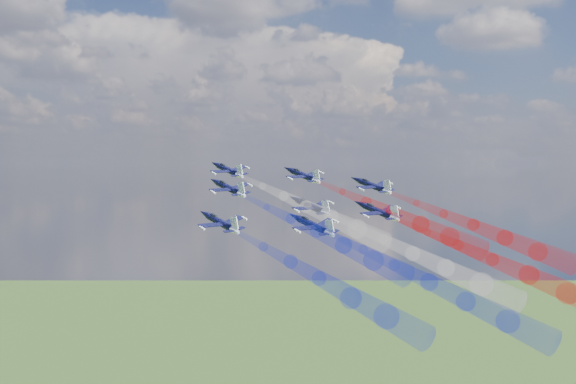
# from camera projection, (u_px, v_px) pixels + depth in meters

# --- Properties ---
(jet_lead) EXTENTS (16.24, 16.00, 7.86)m
(jet_lead) POSITION_uv_depth(u_px,v_px,m) (228.00, 170.00, 156.21)
(jet_lead) COLOR black
(trail_lead) EXTENTS (34.53, 30.59, 15.94)m
(trail_lead) POSITION_uv_depth(u_px,v_px,m) (306.00, 206.00, 137.62)
(trail_lead) COLOR white
(jet_inner_left) EXTENTS (16.24, 16.00, 7.86)m
(jet_inner_left) POSITION_uv_depth(u_px,v_px,m) (229.00, 188.00, 141.45)
(jet_inner_left) COLOR black
(trail_inner_left) EXTENTS (34.53, 30.59, 15.94)m
(trail_inner_left) POSITION_uv_depth(u_px,v_px,m) (316.00, 231.00, 122.86)
(trail_inner_left) COLOR #1827CE
(jet_inner_right) EXTENTS (16.24, 16.00, 7.86)m
(jet_inner_right) POSITION_uv_depth(u_px,v_px,m) (303.00, 175.00, 153.93)
(jet_inner_right) COLOR black
(trail_inner_right) EXTENTS (34.53, 30.59, 15.94)m
(trail_inner_right) POSITION_uv_depth(u_px,v_px,m) (392.00, 213.00, 135.34)
(trail_inner_right) COLOR red
(jet_outer_left) EXTENTS (16.24, 16.00, 7.86)m
(jet_outer_left) POSITION_uv_depth(u_px,v_px,m) (220.00, 222.00, 125.19)
(jet_outer_left) COLOR black
(trail_outer_left) EXTENTS (34.53, 30.59, 15.94)m
(trail_outer_left) POSITION_uv_depth(u_px,v_px,m) (320.00, 278.00, 106.61)
(trail_outer_left) COLOR #1827CE
(jet_center_third) EXTENTS (16.24, 16.00, 7.86)m
(jet_center_third) POSITION_uv_depth(u_px,v_px,m) (311.00, 206.00, 138.19)
(jet_center_third) COLOR black
(trail_center_third) EXTENTS (34.53, 30.59, 15.94)m
(trail_center_third) POSITION_uv_depth(u_px,v_px,m) (413.00, 253.00, 119.61)
(trail_center_third) COLOR white
(jet_outer_right) EXTENTS (16.24, 16.00, 7.86)m
(jet_outer_right) POSITION_uv_depth(u_px,v_px,m) (372.00, 186.00, 151.91)
(jet_outer_right) COLOR black
(trail_outer_right) EXTENTS (34.53, 30.59, 15.94)m
(trail_outer_right) POSITION_uv_depth(u_px,v_px,m) (473.00, 225.00, 133.33)
(trail_outer_right) COLOR red
(jet_rear_left) EXTENTS (16.24, 16.00, 7.86)m
(jet_rear_left) POSITION_uv_depth(u_px,v_px,m) (313.00, 225.00, 124.69)
(jet_rear_left) COLOR black
(trail_rear_left) EXTENTS (34.53, 30.59, 15.94)m
(trail_rear_left) POSITION_uv_depth(u_px,v_px,m) (429.00, 282.00, 106.11)
(trail_rear_left) COLOR #1827CE
(jet_rear_right) EXTENTS (16.24, 16.00, 7.86)m
(jet_rear_right) POSITION_uv_depth(u_px,v_px,m) (378.00, 211.00, 136.98)
(jet_rear_right) COLOR black
(trail_rear_right) EXTENTS (34.53, 30.59, 15.94)m
(trail_rear_right) POSITION_uv_depth(u_px,v_px,m) (492.00, 260.00, 118.40)
(trail_rear_right) COLOR red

